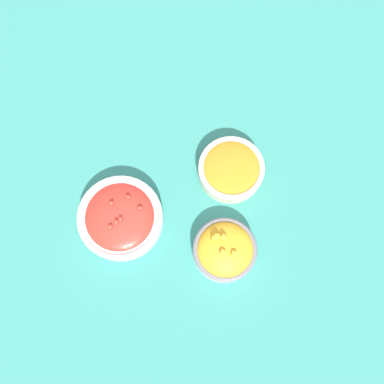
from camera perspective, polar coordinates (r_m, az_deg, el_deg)
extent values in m
plane|color=#337F75|center=(0.98, 0.00, -0.43)|extent=(3.00, 3.00, 0.00)
cylinder|color=silver|center=(0.96, -9.44, -3.49)|extent=(0.19, 0.19, 0.04)
torus|color=silver|center=(0.95, -9.63, -3.27)|extent=(0.19, 0.19, 0.01)
ellipsoid|color=red|center=(0.95, -9.63, -3.27)|extent=(0.15, 0.15, 0.03)
ellipsoid|color=red|center=(0.92, -10.89, -4.57)|extent=(0.01, 0.01, 0.01)
ellipsoid|color=red|center=(0.93, -8.52, -0.63)|extent=(0.01, 0.01, 0.01)
ellipsoid|color=red|center=(0.93, -6.97, -2.09)|extent=(0.01, 0.01, 0.01)
ellipsoid|color=red|center=(0.92, -10.08, -3.93)|extent=(0.01, 0.01, 0.01)
ellipsoid|color=red|center=(0.93, -10.70, -1.44)|extent=(0.01, 0.01, 0.01)
ellipsoid|color=red|center=(0.92, -9.53, -3.56)|extent=(0.01, 0.01, 0.01)
cylinder|color=beige|center=(0.98, 5.23, 2.86)|extent=(0.15, 0.15, 0.04)
torus|color=silver|center=(0.96, 5.34, 3.21)|extent=(0.15, 0.15, 0.01)
ellipsoid|color=orange|center=(0.96, 5.34, 3.21)|extent=(0.13, 0.13, 0.02)
cylinder|color=white|center=(0.94, 4.33, -7.75)|extent=(0.14, 0.14, 0.04)
torus|color=slate|center=(0.93, 4.42, -7.62)|extent=(0.14, 0.14, 0.01)
ellipsoid|color=orange|center=(0.93, 4.42, -7.62)|extent=(0.12, 0.12, 0.06)
cube|color=#F4A828|center=(0.89, 4.16, -8.07)|extent=(0.01, 0.01, 0.01)
cube|color=#F4A828|center=(0.90, 3.38, -5.96)|extent=(0.01, 0.01, 0.01)
cube|color=#F4A828|center=(0.90, 3.39, -6.18)|extent=(0.01, 0.01, 0.01)
cube|color=#F4A828|center=(0.89, 5.61, -8.25)|extent=(0.01, 0.01, 0.01)
cube|color=#F4A828|center=(0.89, 4.04, -6.19)|extent=(0.01, 0.01, 0.01)
cube|color=#F4A828|center=(0.90, 3.00, -6.25)|extent=(0.01, 0.01, 0.01)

